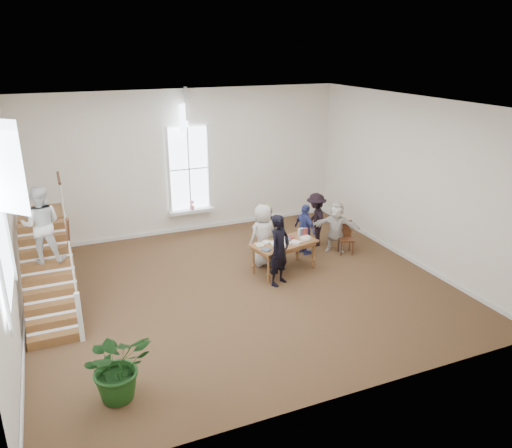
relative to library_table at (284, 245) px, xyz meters
name	(u,v)px	position (x,y,z in m)	size (l,w,h in m)	color
ground	(241,287)	(-1.43, -0.49, -0.73)	(10.00, 10.00, 0.00)	#452B1B
room_shell	(192,219)	(-1.43, 3.91, -0.33)	(10.49, 10.00, 10.00)	white
staircase	(45,243)	(-5.77, 0.26, 0.89)	(1.10, 4.10, 2.92)	brown
library_table	(284,245)	(0.00, 0.00, 0.00)	(1.88, 1.23, 0.87)	brown
police_officer	(279,250)	(-0.45, -0.65, 0.19)	(0.67, 0.44, 1.84)	black
elderly_woman	(263,235)	(-0.35, 0.60, 0.13)	(0.84, 0.54, 1.71)	beige
person_yellow	(266,231)	(-0.05, 1.10, 0.04)	(0.75, 0.58, 1.54)	#E7E390
woman_cluster_a	(305,229)	(1.06, 0.82, 0.02)	(0.87, 0.36, 1.49)	navy
woman_cluster_b	(316,220)	(1.66, 1.27, 0.08)	(1.05, 0.60, 1.62)	black
woman_cluster_c	(336,227)	(1.96, 0.62, 0.03)	(1.40, 0.45, 1.51)	beige
floor_plant	(118,365)	(-4.83, -3.50, -0.09)	(1.15, 0.99, 1.27)	#163E13
side_chair	(345,236)	(2.18, 0.43, -0.20)	(0.51, 0.51, 0.95)	#331B0D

